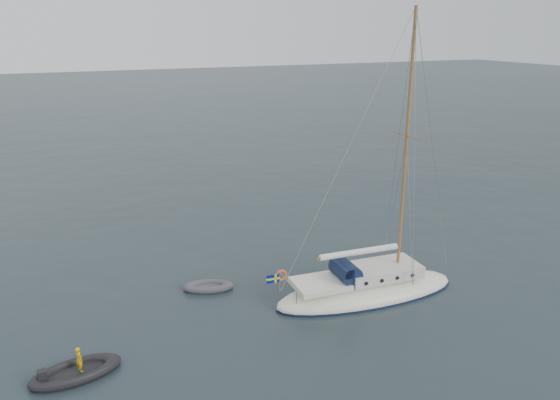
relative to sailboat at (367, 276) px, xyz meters
name	(u,v)px	position (x,y,z in m)	size (l,w,h in m)	color
ground	(318,282)	(-1.49, 2.27, -1.08)	(300.00, 300.00, 0.00)	black
sailboat	(367,276)	(0.00, 0.00, 0.00)	(10.00, 2.99, 14.24)	white
dinghy	(208,287)	(-7.00, 3.79, -0.92)	(2.56, 1.16, 0.37)	#49494E
rib	(75,372)	(-13.70, -1.10, -0.88)	(3.46, 1.57, 1.21)	black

